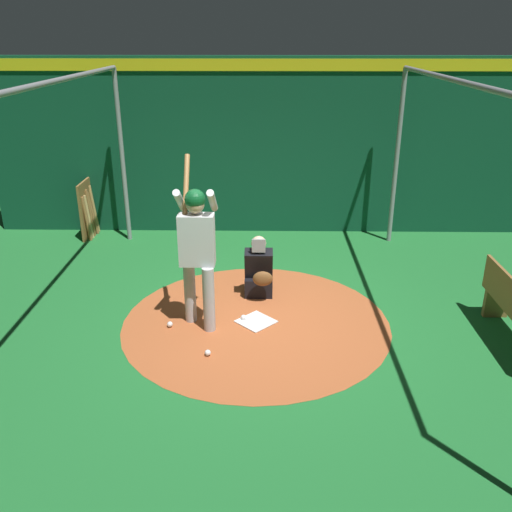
{
  "coord_description": "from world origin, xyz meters",
  "views": [
    {
      "loc": [
        6.32,
        0.1,
        3.56
      ],
      "look_at": [
        0.0,
        0.0,
        0.95
      ],
      "focal_mm": 38.18,
      "sensor_mm": 36.0,
      "label": 1
    }
  ],
  "objects_px": {
    "home_plate": "(256,321)",
    "bat_rack": "(91,208)",
    "batter": "(197,245)",
    "baseball_0": "(243,317)",
    "catcher": "(259,272)",
    "baseball_1": "(170,324)",
    "baseball_2": "(208,353)"
  },
  "relations": [
    {
      "from": "bat_rack",
      "to": "home_plate",
      "type": "bearing_deg",
      "value": 42.76
    },
    {
      "from": "bat_rack",
      "to": "catcher",
      "type": "bearing_deg",
      "value": 50.84
    },
    {
      "from": "batter",
      "to": "baseball_2",
      "type": "xyz_separation_m",
      "value": [
        0.75,
        0.17,
        -1.08
      ]
    },
    {
      "from": "batter",
      "to": "baseball_2",
      "type": "height_order",
      "value": "batter"
    },
    {
      "from": "bat_rack",
      "to": "baseball_2",
      "type": "relative_size",
      "value": 14.32
    },
    {
      "from": "baseball_0",
      "to": "baseball_2",
      "type": "distance_m",
      "value": 0.95
    },
    {
      "from": "home_plate",
      "to": "baseball_1",
      "type": "xyz_separation_m",
      "value": [
        0.15,
        -1.12,
        0.03
      ]
    },
    {
      "from": "home_plate",
      "to": "baseball_1",
      "type": "relative_size",
      "value": 5.68
    },
    {
      "from": "home_plate",
      "to": "bat_rack",
      "type": "distance_m",
      "value": 4.7
    },
    {
      "from": "bat_rack",
      "to": "baseball_0",
      "type": "height_order",
      "value": "bat_rack"
    },
    {
      "from": "catcher",
      "to": "baseball_2",
      "type": "distance_m",
      "value": 1.77
    },
    {
      "from": "baseball_0",
      "to": "home_plate",
      "type": "bearing_deg",
      "value": 74.06
    },
    {
      "from": "home_plate",
      "to": "catcher",
      "type": "distance_m",
      "value": 0.89
    },
    {
      "from": "catcher",
      "to": "baseball_0",
      "type": "distance_m",
      "value": 0.86
    },
    {
      "from": "home_plate",
      "to": "baseball_0",
      "type": "bearing_deg",
      "value": -105.94
    },
    {
      "from": "catcher",
      "to": "batter",
      "type": "bearing_deg",
      "value": -40.38
    },
    {
      "from": "batter",
      "to": "catcher",
      "type": "relative_size",
      "value": 2.37
    },
    {
      "from": "catcher",
      "to": "baseball_0",
      "type": "height_order",
      "value": "catcher"
    },
    {
      "from": "batter",
      "to": "baseball_1",
      "type": "xyz_separation_m",
      "value": [
        0.08,
        -0.39,
        -1.08
      ]
    },
    {
      "from": "catcher",
      "to": "baseball_2",
      "type": "relative_size",
      "value": 12.36
    },
    {
      "from": "catcher",
      "to": "baseball_1",
      "type": "bearing_deg",
      "value": -49.71
    },
    {
      "from": "home_plate",
      "to": "baseball_0",
      "type": "xyz_separation_m",
      "value": [
        -0.05,
        -0.17,
        0.03
      ]
    },
    {
      "from": "catcher",
      "to": "baseball_1",
      "type": "relative_size",
      "value": 12.36
    },
    {
      "from": "home_plate",
      "to": "baseball_2",
      "type": "bearing_deg",
      "value": -34.34
    },
    {
      "from": "catcher",
      "to": "baseball_0",
      "type": "relative_size",
      "value": 12.36
    },
    {
      "from": "home_plate",
      "to": "baseball_1",
      "type": "distance_m",
      "value": 1.13
    },
    {
      "from": "home_plate",
      "to": "bat_rack",
      "type": "bearing_deg",
      "value": -137.24
    },
    {
      "from": "baseball_0",
      "to": "baseball_1",
      "type": "relative_size",
      "value": 1.0
    },
    {
      "from": "batter",
      "to": "baseball_0",
      "type": "bearing_deg",
      "value": 101.97
    },
    {
      "from": "batter",
      "to": "bat_rack",
      "type": "relative_size",
      "value": 2.04
    },
    {
      "from": "batter",
      "to": "baseball_0",
      "type": "height_order",
      "value": "batter"
    },
    {
      "from": "batter",
      "to": "bat_rack",
      "type": "distance_m",
      "value": 4.32
    }
  ]
}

